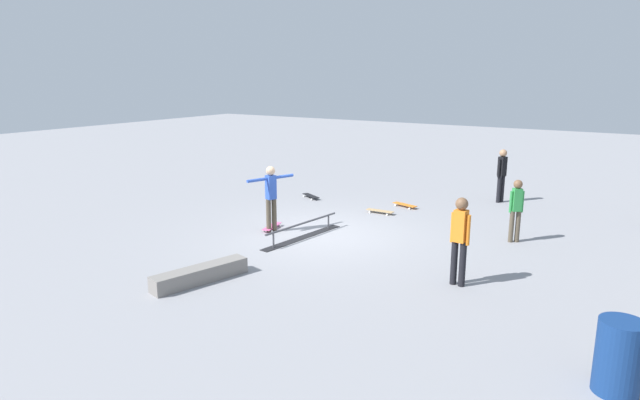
{
  "coord_description": "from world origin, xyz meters",
  "views": [
    {
      "loc": [
        10.92,
        6.84,
        3.88
      ],
      "look_at": [
        0.51,
        0.23,
        1.0
      ],
      "focal_mm": 30.51,
      "sensor_mm": 36.0,
      "label": 1
    }
  ],
  "objects": [
    {
      "name": "loose_skateboard_black",
      "position": [
        -3.17,
        -2.46,
        0.07
      ],
      "size": [
        0.56,
        0.8,
        0.09
      ],
      "rotation": [
        0.0,
        0.0,
        1.08
      ],
      "color": "black",
      "rests_on": "ground_plane"
    },
    {
      "name": "bystander_orange_shirt",
      "position": [
        1.45,
        3.88,
        0.95
      ],
      "size": [
        0.23,
        0.38,
        1.69
      ],
      "rotation": [
        0.0,
        0.0,
        4.6
      ],
      "color": "black",
      "rests_on": "ground_plane"
    },
    {
      "name": "skate_ledge",
      "position": [
        3.93,
        -0.3,
        0.15
      ],
      "size": [
        1.97,
        0.85,
        0.3
      ],
      "primitive_type": "cube",
      "rotation": [
        0.0,
        0.0,
        -0.26
      ],
      "color": "gray",
      "rests_on": "ground_plane"
    },
    {
      "name": "bystander_black_shirt",
      "position": [
        -5.85,
        2.77,
        0.93
      ],
      "size": [
        0.37,
        0.26,
        1.64
      ],
      "rotation": [
        0.0,
        0.0,
        2.74
      ],
      "color": "black",
      "rests_on": "ground_plane"
    },
    {
      "name": "loose_skateboard_natural",
      "position": [
        -2.6,
        0.27,
        0.07
      ],
      "size": [
        0.27,
        0.8,
        0.09
      ],
      "rotation": [
        0.0,
        0.0,
        4.72
      ],
      "color": "tan",
      "rests_on": "ground_plane"
    },
    {
      "name": "loose_skateboard_orange",
      "position": [
        -3.67,
        0.56,
        0.07
      ],
      "size": [
        0.43,
        0.82,
        0.09
      ],
      "rotation": [
        0.0,
        0.0,
        4.42
      ],
      "color": "orange",
      "rests_on": "ground_plane"
    },
    {
      "name": "bystander_green_shirt",
      "position": [
        -1.89,
        4.12,
        0.84
      ],
      "size": [
        0.25,
        0.31,
        1.49
      ],
      "rotation": [
        0.0,
        0.0,
        5.33
      ],
      "color": "brown",
      "rests_on": "ground_plane"
    },
    {
      "name": "trash_bin",
      "position": [
        3.83,
        6.69,
        0.48
      ],
      "size": [
        0.55,
        0.55,
        0.96
      ],
      "primitive_type": "cylinder",
      "color": "navy",
      "rests_on": "ground_plane"
    },
    {
      "name": "grind_rail",
      "position": [
        0.51,
        -0.27,
        0.17
      ],
      "size": [
        2.7,
        0.55,
        0.38
      ],
      "rotation": [
        0.0,
        0.0,
        -0.12
      ],
      "color": "black",
      "rests_on": "ground_plane"
    },
    {
      "name": "ground_plane",
      "position": [
        0.0,
        0.0,
        0.0
      ],
      "size": [
        60.0,
        60.0,
        0.0
      ],
      "primitive_type": "plane",
      "color": "gray"
    },
    {
      "name": "skateboard_main",
      "position": [
        0.33,
        -1.34,
        0.07
      ],
      "size": [
        0.82,
        0.39,
        0.09
      ],
      "rotation": [
        0.0,
        0.0,
        3.38
      ],
      "color": "#E05993",
      "rests_on": "ground_plane"
    },
    {
      "name": "skater_main",
      "position": [
        0.48,
        -1.23,
        0.97
      ],
      "size": [
        1.29,
        0.51,
        1.66
      ],
      "rotation": [
        0.0,
        0.0,
        2.81
      ],
      "color": "brown",
      "rests_on": "ground_plane"
    }
  ]
}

